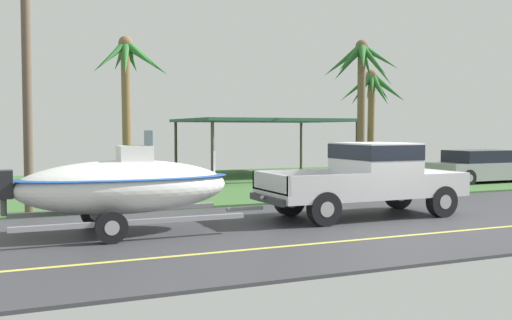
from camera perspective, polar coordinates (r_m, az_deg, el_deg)
ground at (r=22.11m, az=0.03°, el=-2.84°), size 36.00×22.00×0.11m
pickup_truck_towing at (r=15.45m, az=11.29°, el=-1.48°), size 5.48×2.07×1.89m
boat_on_trailer at (r=12.91m, az=-12.72°, el=-2.49°), size 5.82×2.28×2.21m
parked_sedan_near at (r=26.08m, az=20.95°, el=-0.65°), size 4.40×1.85×1.38m
carport_awning at (r=28.14m, az=0.68°, el=3.77°), size 7.55×5.96×2.73m
palm_tree_near_left at (r=25.32m, az=10.09°, el=8.41°), size 3.39×3.10×6.00m
palm_tree_near_right at (r=29.42m, az=11.24°, el=6.13°), size 2.83×2.68×5.16m
palm_tree_mid at (r=25.07m, az=-12.25°, el=8.32°), size 3.35×3.50×6.09m
utility_pole at (r=16.53m, az=-21.39°, el=10.51°), size 0.24×1.80×8.61m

